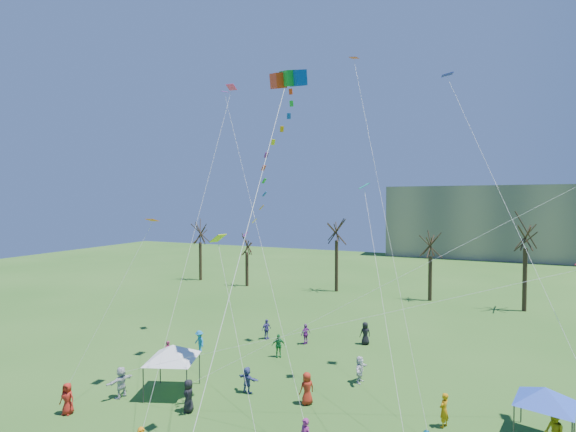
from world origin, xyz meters
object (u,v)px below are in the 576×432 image
at_px(big_box_kite, 275,165).
at_px(canopy_tent_blue, 545,395).
at_px(distant_building, 542,223).
at_px(canopy_tent_white, 172,352).

relative_size(big_box_kite, canopy_tent_blue, 5.83).
bearing_deg(big_box_kite, canopy_tent_blue, 14.63).
height_order(distant_building, canopy_tent_white, distant_building).
bearing_deg(distant_building, big_box_kite, -107.70).
xyz_separation_m(canopy_tent_white, canopy_tent_blue, (19.95, 3.28, -0.28)).
bearing_deg(distant_building, canopy_tent_white, -112.39).
bearing_deg(canopy_tent_blue, big_box_kite, -165.37).
bearing_deg(canopy_tent_blue, canopy_tent_white, -170.66).
bearing_deg(distant_building, canopy_tent_blue, -98.80).
xyz_separation_m(distant_building, canopy_tent_blue, (-11.19, -72.33, -5.25)).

